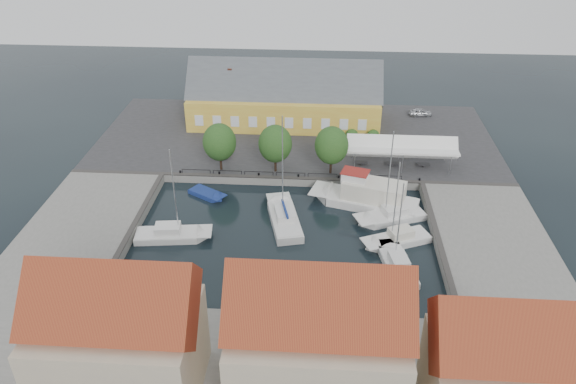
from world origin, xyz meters
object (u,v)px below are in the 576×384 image
Objects in this scene: launch_nw at (207,195)px; trawler at (368,198)px; tent_canopy at (402,147)px; car_red at (221,150)px; center_sailboat at (284,220)px; east_boat_b at (397,241)px; east_boat_c at (397,266)px; west_boat_c at (172,236)px; east_boat_a at (391,217)px; launch_sw at (137,279)px; car_silver at (421,112)px; warehouse at (281,100)px.

trawler is at bearing -2.77° from launch_nw.
launch_nw is at bearing -162.75° from tent_canopy.
trawler reaches higher than car_red.
launch_nw is (-9.83, 5.29, -0.27)m from center_sailboat.
east_boat_b reaches higher than launch_nw.
east_boat_c is 24.02m from west_boat_c.
launch_nw is at bearing 169.99° from east_boat_a.
launch_sw is at bearing -153.96° from east_boat_a.
launch_nw is (-21.67, 12.80, -0.17)m from east_boat_c.
tent_canopy reaches higher than launch_sw.
east_boat_c is 25.17m from launch_nw.
car_red is 28.29m from east_boat_b.
east_boat_b reaches higher than east_boat_c.
center_sailboat is 1.17× the size of west_boat_c.
launch_nw is at bearing 177.23° from trawler.
west_boat_c is (-24.00, -5.27, -0.00)m from east_boat_a.
east_boat_c is (-2.30, -20.24, -3.42)m from tent_canopy.
car_silver is at bearing 78.50° from east_boat_b.
center_sailboat is (9.63, -14.67, -1.27)m from car_red.
east_boat_b is (21.97, -17.77, -1.37)m from car_red.
east_boat_a reaches higher than east_boat_b.
east_boat_a is 1.04× the size of west_boat_c.
warehouse is 7.45× the size of car_red.
east_boat_a reaches higher than car_red.
launch_sw is at bearing -162.82° from east_boat_b.
car_silver is 32.53m from car_red.
center_sailboat reaches higher than east_boat_c.
west_boat_c is (-26.04, -16.59, -3.42)m from tent_canopy.
east_boat_c reaches higher than car_red.
launch_nw is at bearing 149.43° from east_boat_c.
car_silver is 0.70× the size of launch_nw.
warehouse reaches higher than east_boat_c.
east_boat_a is 4.53m from east_boat_b.
east_boat_b is at bearing 163.21° from car_silver.
car_red is 0.29× the size of trawler.
trawler is 19.43m from launch_nw.
trawler is 1.27× the size of east_boat_b.
launch_nw is at bearing -109.10° from warehouse.
car_silver is (4.93, 17.25, -2.08)m from tent_canopy.
car_silver is at bearing 8.91° from car_red.
east_boat_b is at bearing -63.53° from warehouse.
car_red is 21.79m from trawler.
east_boat_c is at bearing -30.57° from launch_nw.
car_red is 0.75× the size of launch_nw.
west_boat_c is 2.20× the size of launch_nw.
car_red is 25.49m from east_boat_a.
east_boat_c is 2.04× the size of launch_sw.
launch_sw is 16.79m from launch_nw.
warehouse is at bearing 73.66° from launch_sw.
trawler reaches higher than launch_nw.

